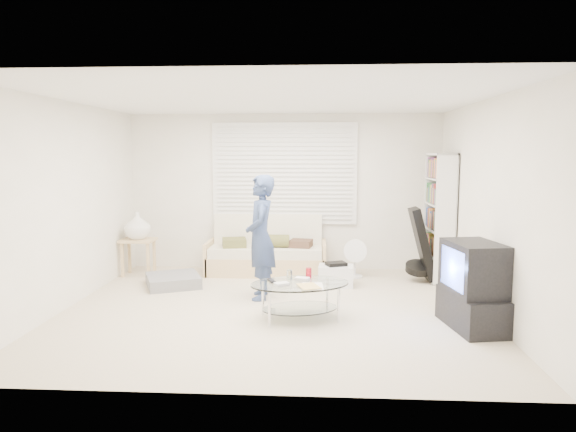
# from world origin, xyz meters

# --- Properties ---
(ground) EXTENTS (5.00, 5.00, 0.00)m
(ground) POSITION_xyz_m (0.00, 0.00, 0.00)
(ground) COLOR #C3B398
(ground) RESTS_ON ground
(room_shell) EXTENTS (5.02, 4.52, 2.51)m
(room_shell) POSITION_xyz_m (0.00, 0.48, 1.63)
(room_shell) COLOR silver
(room_shell) RESTS_ON ground
(window_blinds) EXTENTS (2.32, 0.08, 1.62)m
(window_blinds) POSITION_xyz_m (0.00, 2.20, 1.55)
(window_blinds) COLOR silver
(window_blinds) RESTS_ON ground
(futon_sofa) EXTENTS (1.86, 0.75, 0.91)m
(futon_sofa) POSITION_xyz_m (-0.26, 1.87, 0.30)
(futon_sofa) COLOR tan
(futon_sofa) RESTS_ON ground
(grey_floor_pillow) EXTENTS (0.93, 0.93, 0.16)m
(grey_floor_pillow) POSITION_xyz_m (-1.51, 0.99, 0.08)
(grey_floor_pillow) COLOR slate
(grey_floor_pillow) RESTS_ON ground
(side_table) EXTENTS (0.50, 0.40, 0.99)m
(side_table) POSITION_xyz_m (-2.22, 1.60, 0.73)
(side_table) COLOR tan
(side_table) RESTS_ON ground
(bookshelf) EXTENTS (0.30, 0.79, 1.88)m
(bookshelf) POSITION_xyz_m (2.32, 1.58, 0.94)
(bookshelf) COLOR white
(bookshelf) RESTS_ON ground
(guitar_case) EXTENTS (0.43, 0.40, 1.07)m
(guitar_case) POSITION_xyz_m (2.06, 1.44, 0.48)
(guitar_case) COLOR black
(guitar_case) RESTS_ON ground
(floor_fan) EXTENTS (0.36, 0.24, 0.59)m
(floor_fan) POSITION_xyz_m (1.11, 1.66, 0.34)
(floor_fan) COLOR white
(floor_fan) RESTS_ON ground
(storage_bin) EXTENTS (0.51, 0.37, 0.34)m
(storage_bin) POSITION_xyz_m (0.80, 1.13, 0.15)
(storage_bin) COLOR white
(storage_bin) RESTS_ON ground
(tv_unit) EXTENTS (0.60, 0.93, 0.94)m
(tv_unit) POSITION_xyz_m (2.20, -0.57, 0.45)
(tv_unit) COLOR black
(tv_unit) RESTS_ON ground
(coffee_table) EXTENTS (1.27, 0.98, 0.54)m
(coffee_table) POSITION_xyz_m (0.34, -0.37, 0.34)
(coffee_table) COLOR silver
(coffee_table) RESTS_ON ground
(standing_person) EXTENTS (0.44, 0.62, 1.60)m
(standing_person) POSITION_xyz_m (-0.19, 0.45, 0.80)
(standing_person) COLOR navy
(standing_person) RESTS_ON ground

